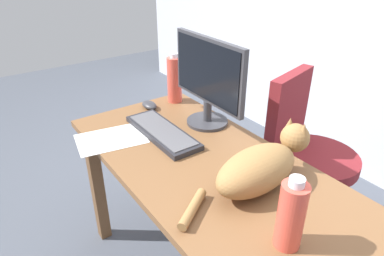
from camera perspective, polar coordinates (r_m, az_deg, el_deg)
name	(u,v)px	position (r m, az deg, el deg)	size (l,w,h in m)	color
desk	(207,187)	(1.44, 2.47, -9.86)	(1.37, 0.65, 0.75)	brown
office_chair	(303,173)	(1.98, 17.98, -7.08)	(0.49, 0.48, 0.96)	black
monitor	(208,79)	(1.58, 2.69, 8.17)	(0.48, 0.20, 0.41)	#333338
keyboard	(162,132)	(1.57, -4.97, -0.66)	(0.44, 0.15, 0.03)	#232328
cat	(261,166)	(1.24, 11.43, -6.18)	(0.21, 0.61, 0.20)	olive
computer_mouse	(149,105)	(1.83, -7.11, 3.81)	(0.11, 0.06, 0.04)	#333338
paper_sheet	(111,139)	(1.58, -13.33, -1.75)	(0.21, 0.30, 0.00)	white
water_bottle	(291,215)	(1.01, 16.17, -13.75)	(0.08, 0.08, 0.23)	#D84C3D
spray_bottle	(174,79)	(1.87, -2.93, 8.10)	(0.08, 0.08, 0.27)	#D84C3D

